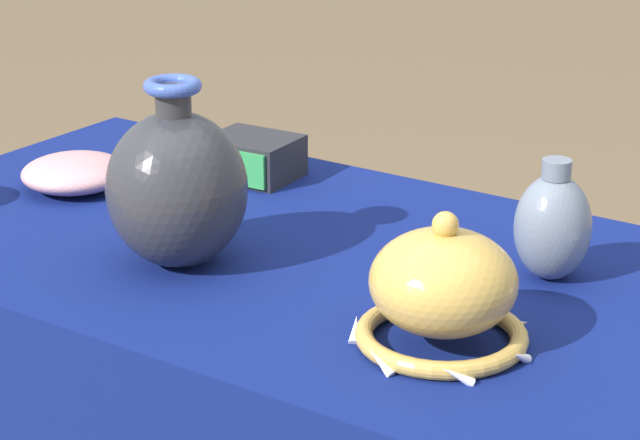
# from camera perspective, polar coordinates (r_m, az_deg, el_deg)

# --- Properties ---
(display_table) EXTENTS (1.35, 0.72, 0.72)m
(display_table) POSITION_cam_1_polar(r_m,az_deg,el_deg) (1.75, -1.35, -3.68)
(display_table) COLOR brown
(display_table) RESTS_ON ground_plane
(vase_tall_bulbous) EXTENTS (0.19, 0.19, 0.26)m
(vase_tall_bulbous) POSITION_cam_1_polar(r_m,az_deg,el_deg) (1.66, -6.56, 1.51)
(vase_tall_bulbous) COLOR #2D2D33
(vase_tall_bulbous) RESTS_ON display_table
(vase_dome_bell) EXTENTS (0.21, 0.22, 0.17)m
(vase_dome_bell) POSITION_cam_1_polar(r_m,az_deg,el_deg) (1.45, 5.64, -3.32)
(vase_dome_bell) COLOR gold
(vase_dome_bell) RESTS_ON display_table
(mosaic_tile_box) EXTENTS (0.15, 0.13, 0.07)m
(mosaic_tile_box) POSITION_cam_1_polar(r_m,az_deg,el_deg) (2.03, -3.11, 2.88)
(mosaic_tile_box) COLOR #232328
(mosaic_tile_box) RESTS_ON display_table
(jar_round_slate) EXTENTS (0.10, 0.10, 0.16)m
(jar_round_slate) POSITION_cam_1_polar(r_m,az_deg,el_deg) (1.64, 10.59, -0.26)
(jar_round_slate) COLOR slate
(jar_round_slate) RESTS_ON display_table
(bowl_shallow_rose) EXTENTS (0.17, 0.17, 0.05)m
(bowl_shallow_rose) POSITION_cam_1_polar(r_m,az_deg,el_deg) (2.01, -11.13, 2.14)
(bowl_shallow_rose) COLOR #D19399
(bowl_shallow_rose) RESTS_ON display_table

